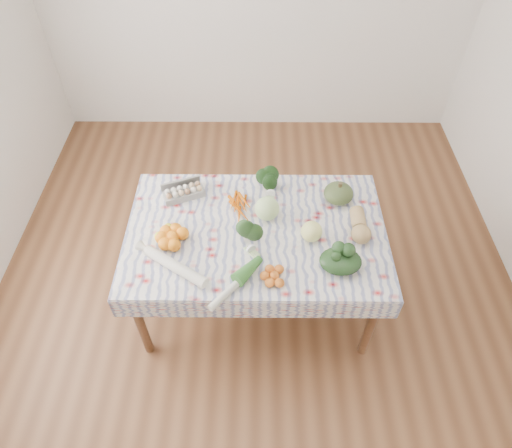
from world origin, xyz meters
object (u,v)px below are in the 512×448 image
dining_table (256,239)px  kabocha_squash (339,193)px  butternut_squash (360,225)px  egg_carton (184,193)px  grapefruit (312,231)px  cabbage (267,209)px

dining_table → kabocha_squash: bearing=26.5°
butternut_squash → egg_carton: bearing=165.8°
grapefruit → kabocha_squash: bearing=58.9°
butternut_squash → dining_table: bearing=-179.8°
cabbage → grapefruit: bearing=-33.8°
cabbage → kabocha_squash: bearing=18.4°
egg_carton → grapefruit: 0.91m
dining_table → cabbage: bearing=58.5°
grapefruit → butternut_squash: bearing=11.4°
kabocha_squash → grapefruit: 0.40m
kabocha_squash → grapefruit: grapefruit is taller
dining_table → kabocha_squash: 0.63m
dining_table → butternut_squash: butternut_squash is taller
cabbage → grapefruit: 0.33m
kabocha_squash → cabbage: (-0.48, -0.16, 0.01)m
egg_carton → cabbage: 0.59m
butternut_squash → grapefruit: 0.31m
kabocha_squash → butternut_squash: bearing=-70.1°
egg_carton → cabbage: size_ratio=1.73×
grapefruit → cabbage: bearing=146.2°
cabbage → grapefruit: size_ratio=1.19×
cabbage → dining_table: bearing=-121.5°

